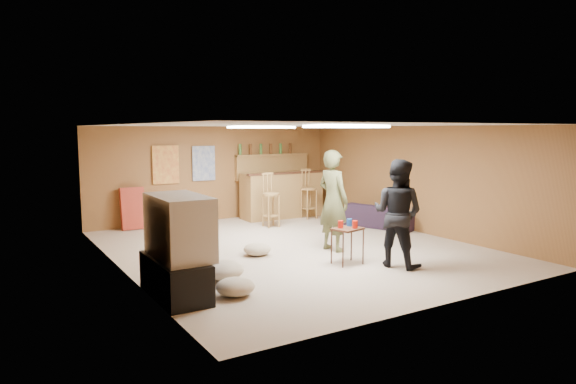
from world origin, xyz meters
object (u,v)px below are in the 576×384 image
person_olive (333,201)px  tray_table (347,246)px  sofa (378,215)px  bar_counter (282,195)px  person_black (398,213)px  tv_body (179,227)px

person_olive → tray_table: person_olive is taller
person_olive → sofa: 2.63m
bar_counter → person_olive: 3.60m
person_olive → sofa: bearing=-68.6°
person_black → tray_table: bearing=27.5°
tray_table → bar_counter: bearing=72.6°
sofa → tray_table: bearing=108.7°
tv_body → bar_counter: 6.09m
tv_body → person_olive: 3.31m
person_olive → sofa: (2.20, 1.30, -0.64)m
tv_body → sofa: bearing=23.3°
tray_table → person_olive: bearing=67.9°
bar_counter → person_black: (-0.76, -4.81, 0.29)m
sofa → bar_counter: bearing=7.6°
bar_counter → sofa: bearing=-60.7°
sofa → tray_table: (-2.55, -2.17, 0.04)m
tray_table → sofa: bearing=40.4°
tv_body → sofa: tv_body is taller
bar_counter → person_black: size_ratio=1.19×
tv_body → bar_counter: tv_body is taller
bar_counter → person_black: bearing=-99.0°
tv_body → person_olive: person_olive is taller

